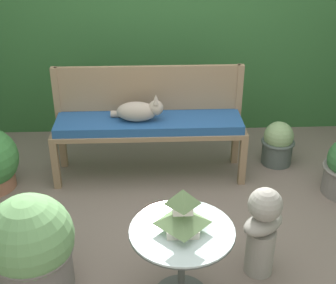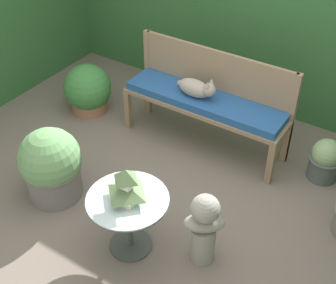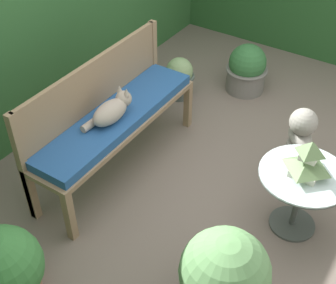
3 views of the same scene
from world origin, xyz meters
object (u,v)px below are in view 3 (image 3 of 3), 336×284
at_px(potted_plant_bench_left, 179,78).
at_px(potted_plant_table_near, 247,69).
at_px(garden_bust, 299,141).
at_px(pagoda_birdhouse, 308,161).
at_px(potted_plant_bench_right, 224,280).
at_px(cat, 112,110).
at_px(potted_plant_patio_mid, 3,270).
at_px(patio_table, 302,186).
at_px(garden_bench, 116,121).

bearing_deg(potted_plant_bench_left, potted_plant_table_near, -48.56).
bearing_deg(potted_plant_table_near, garden_bust, -136.22).
height_order(potted_plant_bench_left, potted_plant_table_near, potted_plant_table_near).
height_order(pagoda_birdhouse, garden_bust, pagoda_birdhouse).
relative_size(pagoda_birdhouse, garden_bust, 0.43).
xyz_separation_m(potted_plant_table_near, potted_plant_bench_right, (-2.43, -1.01, 0.09)).
bearing_deg(potted_plant_bench_left, cat, -171.72).
distance_m(potted_plant_bench_left, potted_plant_patio_mid, 2.62).
bearing_deg(potted_plant_table_near, patio_table, -142.99).
distance_m(patio_table, pagoda_birdhouse, 0.24).
distance_m(garden_bench, potted_plant_table_near, 1.74).
bearing_deg(garden_bench, potted_plant_bench_left, 7.38).
height_order(potted_plant_bench_left, potted_plant_bench_right, potted_plant_bench_right).
distance_m(garden_bust, potted_plant_bench_right, 1.48).
distance_m(cat, garden_bust, 1.52).
height_order(garden_bust, potted_plant_patio_mid, garden_bust).
bearing_deg(patio_table, potted_plant_patio_mid, 139.59).
distance_m(garden_bust, potted_plant_bench_left, 1.53).
bearing_deg(potted_plant_table_near, potted_plant_bench_left, 131.44).
bearing_deg(potted_plant_patio_mid, garden_bust, -28.02).
relative_size(pagoda_birdhouse, potted_plant_patio_mid, 0.52).
bearing_deg(pagoda_birdhouse, patio_table, 86.42).
bearing_deg(potted_plant_bench_right, cat, 63.77).
relative_size(patio_table, potted_plant_bench_right, 0.92).
bearing_deg(garden_bust, potted_plant_patio_mid, 117.32).
height_order(garden_bench, potted_plant_table_near, garden_bench).
bearing_deg(garden_bench, patio_table, -82.98).
bearing_deg(pagoda_birdhouse, potted_plant_patio_mid, 139.59).
bearing_deg(garden_bench, pagoda_birdhouse, -82.98).
xyz_separation_m(potted_plant_patio_mid, potted_plant_table_near, (3.07, -0.21, -0.01)).
xyz_separation_m(potted_plant_bench_left, potted_plant_patio_mid, (-2.60, -0.32, 0.04)).
xyz_separation_m(patio_table, potted_plant_bench_left, (1.03, 1.66, -0.21)).
relative_size(potted_plant_bench_left, potted_plant_patio_mid, 0.77).
height_order(pagoda_birdhouse, potted_plant_bench_right, pagoda_birdhouse).
xyz_separation_m(garden_bench, garden_bust, (0.73, -1.29, -0.12)).
distance_m(cat, potted_plant_bench_right, 1.54).
bearing_deg(patio_table, potted_plant_bench_left, 58.25).
bearing_deg(garden_bench, garden_bust, -60.52).
bearing_deg(potted_plant_bench_right, potted_plant_bench_left, 38.19).
distance_m(pagoda_birdhouse, potted_plant_patio_mid, 2.11).
bearing_deg(potted_plant_bench_right, garden_bust, 3.73).
xyz_separation_m(cat, potted_plant_bench_left, (1.29, 0.19, -0.44)).
relative_size(pagoda_birdhouse, potted_plant_bench_left, 0.67).
relative_size(patio_table, pagoda_birdhouse, 2.22).
distance_m(garden_bench, potted_plant_patio_mid, 1.42).
relative_size(patio_table, potted_plant_table_near, 1.22).
relative_size(potted_plant_patio_mid, potted_plant_bench_right, 0.80).
xyz_separation_m(garden_bench, potted_plant_table_near, (1.68, -0.37, -0.24)).
xyz_separation_m(garden_bench, patio_table, (0.18, -1.50, -0.06)).
bearing_deg(cat, potted_plant_bench_left, 11.13).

